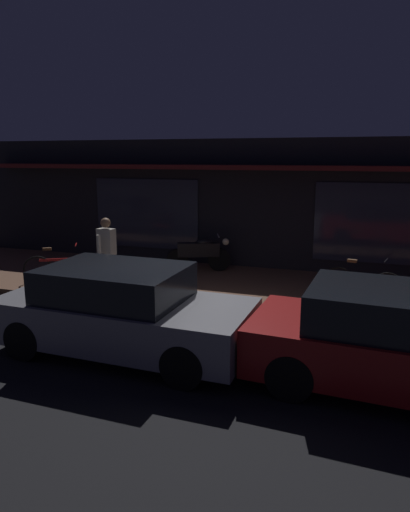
{
  "coord_description": "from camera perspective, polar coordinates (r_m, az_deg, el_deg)",
  "views": [
    {
      "loc": [
        2.79,
        -7.22,
        3.14
      ],
      "look_at": [
        -0.51,
        2.4,
        0.95
      ],
      "focal_mm": 32.63,
      "sensor_mm": 36.0,
      "label": 1
    }
  ],
  "objects": [
    {
      "name": "ground_plane",
      "position": [
        8.35,
        -2.08,
        -9.94
      ],
      "size": [
        60.0,
        60.0,
        0.0
      ],
      "primitive_type": "plane",
      "color": "black"
    },
    {
      "name": "bicycle_extra",
      "position": [
        11.77,
        -17.45,
        -1.33
      ],
      "size": [
        1.45,
        0.88,
        0.91
      ],
      "color": "black",
      "rests_on": "sidewalk_slab"
    },
    {
      "name": "storefront_building",
      "position": [
        13.95,
        7.34,
        6.56
      ],
      "size": [
        18.0,
        3.3,
        3.6
      ],
      "color": "black",
      "rests_on": "ground_plane"
    },
    {
      "name": "person_photographer",
      "position": [
        10.54,
        -11.93,
        0.33
      ],
      "size": [
        0.41,
        0.62,
        1.67
      ],
      "color": "#28232D",
      "rests_on": "sidewalk_slab"
    },
    {
      "name": "bicycle_parked",
      "position": [
        10.37,
        18.76,
        -3.2
      ],
      "size": [
        1.64,
        0.47,
        0.91
      ],
      "color": "black",
      "rests_on": "sidewalk_slab"
    },
    {
      "name": "sidewalk_slab",
      "position": [
        11.02,
        3.51,
        -4.01
      ],
      "size": [
        18.0,
        4.0,
        0.15
      ],
      "primitive_type": "cube",
      "color": "brown",
      "rests_on": "ground_plane"
    },
    {
      "name": "parked_car_across",
      "position": [
        6.83,
        22.84,
        -9.72
      ],
      "size": [
        4.19,
        1.98,
        1.42
      ],
      "color": "black",
      "rests_on": "ground_plane"
    },
    {
      "name": "motorcycle",
      "position": [
        12.26,
        -0.65,
        0.42
      ],
      "size": [
        1.62,
        0.83,
        0.97
      ],
      "color": "black",
      "rests_on": "sidewalk_slab"
    },
    {
      "name": "parked_car_far",
      "position": [
        7.65,
        -10.15,
        -6.6
      ],
      "size": [
        4.14,
        1.85,
        1.42
      ],
      "color": "black",
      "rests_on": "ground_plane"
    }
  ]
}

